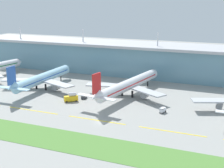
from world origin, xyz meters
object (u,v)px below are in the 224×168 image
Objects in this scene: airliner_center at (129,85)px; fuel_truck at (71,97)px; pushback_tug at (84,96)px; airliner_near_middle at (42,78)px; baggage_cart at (163,110)px.

airliner_center is 10.10× the size of fuel_truck.
airliner_center is at bearing 34.09° from pushback_tug.
airliner_near_middle is 78.86m from baggage_cart.
pushback_tug is (32.18, -7.79, -5.35)m from airliner_near_middle.
fuel_truck is (28.63, -15.37, -4.19)m from airliner_near_middle.
pushback_tug is at bearing -145.91° from airliner_center.
airliner_center is (52.79, 6.15, 0.01)m from airliner_near_middle.
airliner_near_middle is 16.35× the size of baggage_cart.
baggage_cart is at bearing -10.30° from airliner_near_middle.
fuel_truck reaches higher than pushback_tug.
pushback_tug is at bearing 64.86° from fuel_truck.
airliner_near_middle is 53.14m from airliner_center.
airliner_center is 14.92× the size of pushback_tug.
fuel_truck is at bearing -115.14° from pushback_tug.
airliner_near_middle is 0.89× the size of airliner_center.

